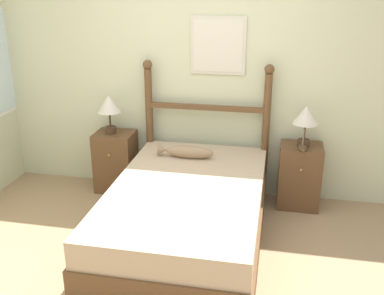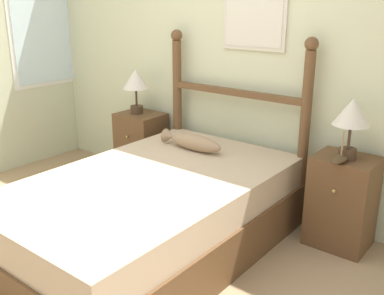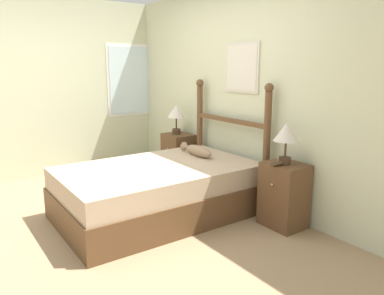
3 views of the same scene
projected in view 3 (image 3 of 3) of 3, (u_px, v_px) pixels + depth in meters
ground_plane at (102, 224)px, 3.88m from camera, size 16.00×16.00×0.00m
wall_back at (231, 93)px, 4.57m from camera, size 6.40×0.08×2.55m
wall_left at (43, 89)px, 5.33m from camera, size 0.08×6.40×2.55m
bed at (158, 191)px, 4.06m from camera, size 1.30×2.08×0.55m
headboard at (230, 135)px, 4.51m from camera, size 1.32×0.10×1.43m
nightstand_left at (178, 157)px, 5.33m from camera, size 0.41×0.36×0.66m
nightstand_right at (284, 195)px, 3.77m from camera, size 0.41×0.36×0.66m
table_lamp_left at (176, 113)px, 5.21m from camera, size 0.24×0.24×0.41m
table_lamp_right at (286, 135)px, 3.61m from camera, size 0.24×0.24×0.41m
model_boat at (278, 163)px, 3.63m from camera, size 0.08×0.23×0.21m
fish_pillow at (197, 150)px, 4.44m from camera, size 0.55×0.13×0.13m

